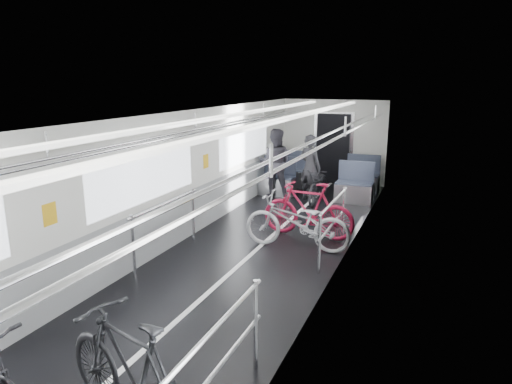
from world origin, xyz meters
TOP-DOWN VIEW (x-y plane):
  - car_shell at (0.00, 1.78)m, footprint 3.02×14.01m
  - bike_right_near at (0.64, -3.28)m, footprint 1.89×1.01m
  - bike_right_mid at (0.64, 1.40)m, footprint 1.93×0.72m
  - bike_right_far at (0.65, 2.10)m, footprint 1.82×0.59m
  - bike_aisle at (0.18, 4.73)m, footprint 0.60×1.67m
  - person_standing at (-0.08, 4.80)m, footprint 0.70×0.57m
  - person_seated at (-1.02, 4.84)m, footprint 0.97×0.83m

SIDE VIEW (x-z plane):
  - bike_aisle at x=0.18m, z-range 0.00..0.87m
  - bike_right_mid at x=0.64m, z-range 0.00..1.00m
  - bike_right_far at x=0.65m, z-range 0.00..1.08m
  - bike_right_near at x=0.64m, z-range 0.00..1.10m
  - person_standing at x=-0.08m, z-range 0.00..1.65m
  - person_seated at x=-1.02m, z-range 0.00..1.75m
  - car_shell at x=0.00m, z-range -0.08..2.33m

